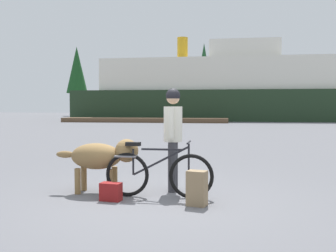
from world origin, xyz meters
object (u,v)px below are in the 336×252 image
person_cyclist (173,129)px  ferry_boat (217,91)px  backpack (197,188)px  sailboat_moored (155,115)px  handbag_pannier (111,192)px  bicycle (158,174)px  dog (102,156)px

person_cyclist → ferry_boat: size_ratio=0.06×
backpack → sailboat_moored: 40.60m
sailboat_moored → handbag_pannier: bearing=-80.0°
bicycle → ferry_boat: bearing=90.5°
dog → backpack: (1.65, -0.61, -0.36)m
dog → backpack: 1.80m
backpack → handbag_pannier: 1.35m
sailboat_moored → dog: bearing=-80.4°
handbag_pannier → backpack: bearing=-4.2°
bicycle → ferry_boat: size_ratio=0.06×
ferry_boat → sailboat_moored: 8.73m
dog → backpack: size_ratio=2.77×
handbag_pannier → sailboat_moored: bearing=100.0°
person_cyclist → dog: size_ratio=1.23×
person_cyclist → bicycle: bearing=-106.6°
ferry_boat → backpack: bearing=-88.4°
ferry_boat → person_cyclist: bearing=-89.2°
handbag_pannier → ferry_boat: (0.36, 35.63, 2.89)m
bicycle → handbag_pannier: bearing=-154.6°
ferry_boat → dog: bearing=-91.1°
sailboat_moored → person_cyclist: bearing=-78.6°
bicycle → ferry_boat: 35.40m
backpack → ferry_boat: bearing=91.6°
dog → handbag_pannier: size_ratio=4.49×
person_cyclist → dog: person_cyclist is taller
dog → ferry_boat: 35.21m
bicycle → person_cyclist: size_ratio=0.99×
sailboat_moored → bicycle: bearing=-79.0°
person_cyclist → handbag_pannier: person_cyclist is taller
dog → handbag_pannier: dog is taller
dog → sailboat_moored: bearing=99.6°
backpack → sailboat_moored: sailboat_moored is taller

